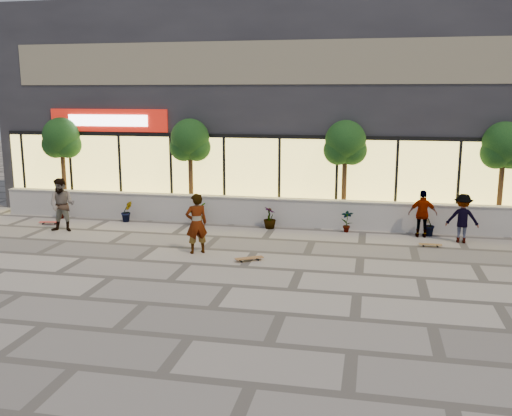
% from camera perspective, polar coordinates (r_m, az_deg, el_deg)
% --- Properties ---
extents(ground, '(80.00, 80.00, 0.00)m').
position_cam_1_polar(ground, '(14.87, -2.72, -7.74)').
color(ground, '#A89E92').
rests_on(ground, ground).
extents(planter_wall, '(22.00, 0.42, 1.04)m').
position_cam_1_polar(planter_wall, '(21.35, 1.91, -0.36)').
color(planter_wall, '#B9B7B0').
rests_on(planter_wall, ground).
extents(retail_building, '(24.00, 9.17, 8.50)m').
position_cam_1_polar(retail_building, '(26.33, 4.01, 10.02)').
color(retail_building, '#26252A').
rests_on(retail_building, ground).
extents(shrub_a, '(0.43, 0.29, 0.81)m').
position_cam_1_polar(shrub_a, '(23.80, -18.95, -0.04)').
color(shrub_a, '#103313').
rests_on(shrub_a, ground).
extents(shrub_b, '(0.57, 0.57, 0.81)m').
position_cam_1_polar(shrub_b, '(22.51, -12.79, -0.33)').
color(shrub_b, '#103313').
rests_on(shrub_b, ground).
extents(shrub_c, '(0.68, 0.77, 0.81)m').
position_cam_1_polar(shrub_c, '(21.52, -5.98, -0.64)').
color(shrub_c, '#103313').
rests_on(shrub_c, ground).
extents(shrub_d, '(0.64, 0.64, 0.81)m').
position_cam_1_polar(shrub_d, '(20.86, 1.38, -0.97)').
color(shrub_d, '#103313').
rests_on(shrub_d, ground).
extents(shrub_e, '(0.46, 0.35, 0.81)m').
position_cam_1_polar(shrub_e, '(20.56, 9.08, -1.29)').
color(shrub_e, '#103313').
rests_on(shrub_e, ground).
extents(shrub_f, '(0.55, 0.57, 0.81)m').
position_cam_1_polar(shrub_f, '(20.64, 16.87, -1.60)').
color(shrub_f, '#103313').
rests_on(shrub_f, ground).
extents(tree_west, '(1.60, 1.50, 3.92)m').
position_cam_1_polar(tree_west, '(24.77, -18.87, 6.43)').
color(tree_west, '#4C2D1B').
rests_on(tree_west, ground).
extents(tree_midwest, '(1.60, 1.50, 3.92)m').
position_cam_1_polar(tree_midwest, '(22.50, -6.62, 6.52)').
color(tree_midwest, '#4C2D1B').
rests_on(tree_midwest, ground).
extents(tree_mideast, '(1.60, 1.50, 3.92)m').
position_cam_1_polar(tree_mideast, '(21.41, 8.92, 6.21)').
color(tree_mideast, '#4C2D1B').
rests_on(tree_mideast, ground).
extents(tree_east, '(1.60, 1.50, 3.92)m').
position_cam_1_polar(tree_east, '(21.85, 23.54, 5.51)').
color(tree_east, '#4C2D1B').
rests_on(tree_east, ground).
extents(skater_center, '(0.82, 0.75, 1.88)m').
position_cam_1_polar(skater_center, '(17.63, -5.98, -1.55)').
color(skater_center, silver).
rests_on(skater_center, ground).
extents(skater_left, '(1.02, 0.83, 1.93)m').
position_cam_1_polar(skater_left, '(21.45, -18.82, 0.28)').
color(skater_left, tan).
rests_on(skater_left, ground).
extents(skater_right_near, '(0.97, 0.43, 1.64)m').
position_cam_1_polar(skater_right_near, '(20.32, 16.33, -0.57)').
color(skater_right_near, silver).
rests_on(skater_right_near, ground).
extents(skater_right_far, '(1.11, 0.71, 1.63)m').
position_cam_1_polar(skater_right_far, '(20.03, 19.95, -0.98)').
color(skater_right_far, maroon).
rests_on(skater_right_far, ground).
extents(skateboard_center, '(0.84, 0.64, 0.10)m').
position_cam_1_polar(skateboard_center, '(16.91, -0.69, -5.04)').
color(skateboard_center, brown).
rests_on(skateboard_center, ground).
extents(skateboard_left, '(0.78, 0.33, 0.09)m').
position_cam_1_polar(skateboard_left, '(22.99, -19.96, -1.34)').
color(skateboard_left, red).
rests_on(skateboard_left, ground).
extents(skateboard_right_near, '(0.73, 0.21, 0.09)m').
position_cam_1_polar(skateboard_right_near, '(19.30, 17.04, -3.51)').
color(skateboard_right_near, brown).
rests_on(skateboard_right_near, ground).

